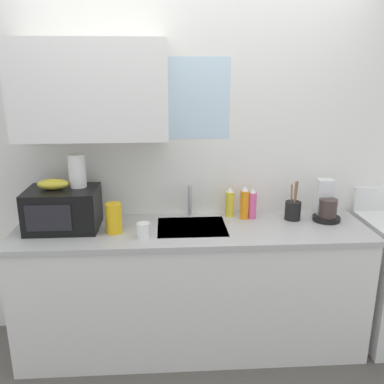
{
  "coord_description": "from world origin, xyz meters",
  "views": [
    {
      "loc": [
        -0.16,
        -2.57,
        1.91
      ],
      "look_at": [
        0.0,
        0.0,
        1.15
      ],
      "focal_mm": 38.55,
      "sensor_mm": 36.0,
      "label": 1
    }
  ],
  "objects": [
    {
      "name": "dish_soap_bottle_pink",
      "position": [
        0.44,
        0.16,
        1.0
      ],
      "size": [
        0.06,
        0.06,
        0.22
      ],
      "color": "#E55999",
      "rests_on": "counter_unit"
    },
    {
      "name": "coffee_maker",
      "position": [
        0.95,
        0.11,
        1.0
      ],
      "size": [
        0.19,
        0.21,
        0.28
      ],
      "color": "black",
      "rests_on": "counter_unit"
    },
    {
      "name": "dish_soap_bottle_orange",
      "position": [
        0.38,
        0.16,
        1.01
      ],
      "size": [
        0.06,
        0.06,
        0.24
      ],
      "color": "orange",
      "rests_on": "counter_unit"
    },
    {
      "name": "dish_soap_bottle_yellow",
      "position": [
        0.28,
        0.21,
        1.0
      ],
      "size": [
        0.06,
        0.06,
        0.22
      ],
      "color": "yellow",
      "rests_on": "counter_unit"
    },
    {
      "name": "microwave",
      "position": [
        -0.85,
        0.05,
        1.04
      ],
      "size": [
        0.46,
        0.35,
        0.27
      ],
      "color": "black",
      "rests_on": "counter_unit"
    },
    {
      "name": "sink_faucet",
      "position": [
        0.0,
        0.24,
        1.01
      ],
      "size": [
        0.03,
        0.03,
        0.23
      ],
      "primitive_type": "cylinder",
      "color": "#B2B5BA",
      "rests_on": "counter_unit"
    },
    {
      "name": "kitchen_wall_assembly",
      "position": [
        -0.12,
        0.31,
        1.36
      ],
      "size": [
        3.14,
        0.42,
        2.5
      ],
      "color": "white",
      "rests_on": "ground"
    },
    {
      "name": "cereal_canister",
      "position": [
        -0.51,
        -0.05,
        1.0
      ],
      "size": [
        0.1,
        0.1,
        0.2
      ],
      "primitive_type": "cylinder",
      "color": "gold",
      "rests_on": "counter_unit"
    },
    {
      "name": "utensil_crock",
      "position": [
        0.72,
        0.12,
        0.97
      ],
      "size": [
        0.11,
        0.11,
        0.28
      ],
      "color": "black",
      "rests_on": "counter_unit"
    },
    {
      "name": "banana_bunch",
      "position": [
        -0.9,
        0.05,
        1.2
      ],
      "size": [
        0.2,
        0.11,
        0.07
      ],
      "primitive_type": "ellipsoid",
      "color": "gold",
      "rests_on": "microwave"
    },
    {
      "name": "mug_white",
      "position": [
        -0.32,
        -0.14,
        0.95
      ],
      "size": [
        0.08,
        0.08,
        0.09
      ],
      "primitive_type": "cylinder",
      "color": "white",
      "rests_on": "counter_unit"
    },
    {
      "name": "counter_unit",
      "position": [
        0.0,
        0.0,
        0.46
      ],
      "size": [
        2.37,
        0.63,
        0.9
      ],
      "color": "white",
      "rests_on": "ground"
    },
    {
      "name": "paper_towel_roll",
      "position": [
        -0.75,
        0.1,
        1.28
      ],
      "size": [
        0.11,
        0.11,
        0.22
      ],
      "primitive_type": "cylinder",
      "color": "white",
      "rests_on": "microwave"
    }
  ]
}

